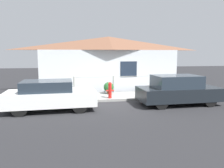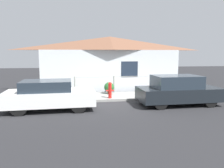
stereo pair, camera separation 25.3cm
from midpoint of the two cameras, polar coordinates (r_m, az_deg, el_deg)
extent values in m
plane|color=#262628|center=(11.62, 2.96, -4.55)|extent=(60.00, 60.00, 0.00)
cube|color=gray|center=(12.67, 1.89, -3.21)|extent=(24.00, 2.21, 0.13)
cube|color=silver|center=(14.13, 0.58, 3.32)|extent=(9.04, 0.12, 2.76)
cube|color=#1E2838|center=(14.29, 5.10, 3.89)|extent=(1.10, 0.04, 1.00)
pyramid|color=brown|center=(15.13, -0.11, 10.57)|extent=(9.44, 2.20, 0.91)
cylinder|color=#999993|center=(13.28, -9.13, -0.26)|extent=(0.10, 0.10, 1.03)
cylinder|color=#999993|center=(13.50, 1.11, -0.03)|extent=(0.10, 0.10, 1.03)
cylinder|color=#999993|center=(14.13, 10.72, 0.19)|extent=(0.10, 0.10, 1.03)
cylinder|color=#999993|center=(13.45, 1.11, 1.94)|extent=(4.80, 0.03, 0.03)
cube|color=white|center=(10.09, -15.04, -3.43)|extent=(3.93, 1.79, 0.63)
cube|color=#232D38|center=(10.02, -16.04, -0.41)|extent=(2.18, 1.55, 0.45)
cylinder|color=black|center=(10.83, -8.33, -3.72)|extent=(0.68, 0.22, 0.68)
cylinder|color=black|center=(9.41, -7.93, -5.48)|extent=(0.68, 0.22, 0.68)
cylinder|color=black|center=(11.00, -21.01, -3.98)|extent=(0.68, 0.22, 0.68)
cylinder|color=black|center=(9.60, -22.53, -5.74)|extent=(0.68, 0.22, 0.68)
cube|color=black|center=(11.26, 17.67, -2.47)|extent=(4.00, 1.75, 0.63)
cube|color=#232D38|center=(11.10, 17.07, 0.62)|extent=(2.20, 1.53, 0.59)
cylinder|color=black|center=(12.54, 21.09, -2.71)|extent=(0.62, 0.20, 0.62)
cylinder|color=black|center=(11.32, 24.93, -4.01)|extent=(0.62, 0.20, 0.62)
cylinder|color=black|center=(11.48, 10.41, -3.25)|extent=(0.62, 0.20, 0.62)
cylinder|color=black|center=(10.13, 13.32, -4.82)|extent=(0.62, 0.20, 0.62)
cylinder|color=red|center=(11.73, 0.08, -1.93)|extent=(0.18, 0.18, 0.75)
sphere|color=red|center=(11.67, 0.08, 0.06)|extent=(0.19, 0.19, 0.19)
cylinder|color=red|center=(11.71, -0.55, -1.77)|extent=(0.16, 0.08, 0.08)
cylinder|color=red|center=(11.75, 0.70, -1.73)|extent=(0.16, 0.08, 0.08)
cylinder|color=brown|center=(13.07, -0.19, -2.18)|extent=(0.20, 0.20, 0.18)
sphere|color=#235B28|center=(13.02, -0.19, -0.82)|extent=(0.60, 0.60, 0.60)
cylinder|color=brown|center=(12.66, -11.59, -2.75)|extent=(0.29, 0.29, 0.14)
sphere|color=#4C8E3D|center=(12.61, -11.62, -1.52)|extent=(0.55, 0.55, 0.55)
camera|label=1|loc=(0.13, -89.38, 0.09)|focal=35.00mm
camera|label=2|loc=(0.13, 90.62, -0.09)|focal=35.00mm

